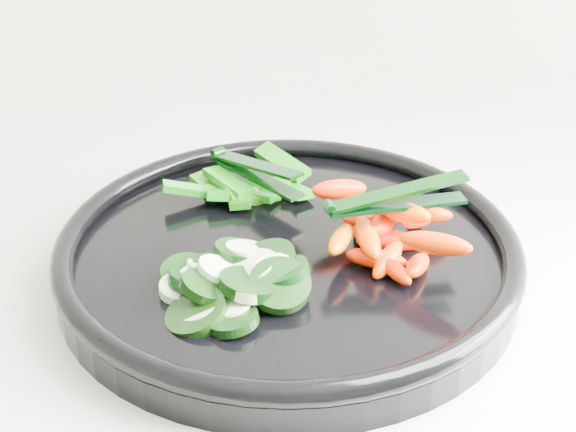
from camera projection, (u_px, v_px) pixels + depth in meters
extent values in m
cube|color=silver|center=(43.00, 253.00, 0.72)|extent=(2.02, 0.62, 0.03)
cylinder|color=black|center=(288.00, 261.00, 0.65)|extent=(0.45, 0.45, 0.02)
torus|color=black|center=(288.00, 242.00, 0.64)|extent=(0.46, 0.46, 0.02)
cylinder|color=black|center=(197.00, 314.00, 0.57)|extent=(0.06, 0.06, 0.03)
cylinder|color=beige|center=(200.00, 310.00, 0.57)|extent=(0.04, 0.04, 0.02)
cylinder|color=black|center=(198.00, 283.00, 0.60)|extent=(0.06, 0.06, 0.03)
cylinder|color=#C5E6B8|center=(207.00, 271.00, 0.61)|extent=(0.05, 0.05, 0.02)
cylinder|color=black|center=(215.00, 273.00, 0.61)|extent=(0.04, 0.05, 0.02)
cylinder|color=beige|center=(197.00, 282.00, 0.60)|extent=(0.04, 0.04, 0.02)
cylinder|color=black|center=(233.00, 321.00, 0.56)|extent=(0.04, 0.04, 0.02)
cylinder|color=#DFFAC8|center=(231.00, 308.00, 0.57)|extent=(0.04, 0.04, 0.02)
cylinder|color=black|center=(239.00, 273.00, 0.61)|extent=(0.04, 0.04, 0.02)
cylinder|color=beige|center=(241.00, 264.00, 0.62)|extent=(0.04, 0.04, 0.02)
cylinder|color=black|center=(214.00, 279.00, 0.60)|extent=(0.06, 0.06, 0.01)
cylinder|color=#B4D2A8|center=(188.00, 269.00, 0.61)|extent=(0.04, 0.04, 0.01)
cylinder|color=black|center=(189.00, 275.00, 0.61)|extent=(0.06, 0.06, 0.02)
cylinder|color=#CEECBD|center=(179.00, 289.00, 0.59)|extent=(0.04, 0.04, 0.01)
cylinder|color=black|center=(209.00, 287.00, 0.59)|extent=(0.04, 0.04, 0.02)
cylinder|color=beige|center=(190.00, 277.00, 0.60)|extent=(0.04, 0.04, 0.02)
cylinder|color=black|center=(283.00, 273.00, 0.59)|extent=(0.06, 0.06, 0.03)
cylinder|color=#D1EDBD|center=(256.00, 272.00, 0.59)|extent=(0.04, 0.04, 0.02)
cylinder|color=black|center=(238.00, 251.00, 0.62)|extent=(0.05, 0.05, 0.02)
cylinder|color=#D3F7C5|center=(245.00, 251.00, 0.62)|extent=(0.04, 0.04, 0.02)
cylinder|color=black|center=(204.00, 287.00, 0.58)|extent=(0.05, 0.05, 0.02)
cylinder|color=#D9F6C5|center=(217.00, 271.00, 0.59)|extent=(0.04, 0.04, 0.02)
cylinder|color=black|center=(280.00, 285.00, 0.58)|extent=(0.06, 0.06, 0.03)
cylinder|color=beige|center=(275.00, 276.00, 0.59)|extent=(0.05, 0.05, 0.03)
cylinder|color=black|center=(265.00, 261.00, 0.61)|extent=(0.05, 0.05, 0.02)
cylinder|color=beige|center=(255.00, 267.00, 0.60)|extent=(0.04, 0.04, 0.02)
cylinder|color=black|center=(249.00, 285.00, 0.58)|extent=(0.06, 0.06, 0.02)
cylinder|color=beige|center=(248.00, 290.00, 0.57)|extent=(0.04, 0.04, 0.02)
ellipsoid|color=#FE3A00|center=(388.00, 260.00, 0.62)|extent=(0.04, 0.04, 0.03)
ellipsoid|color=#F61A00|center=(377.00, 259.00, 0.62)|extent=(0.05, 0.03, 0.02)
ellipsoid|color=#EC3600|center=(395.00, 271.00, 0.61)|extent=(0.03, 0.04, 0.01)
ellipsoid|color=#E43C00|center=(366.00, 237.00, 0.65)|extent=(0.03, 0.05, 0.03)
ellipsoid|color=#FF5100|center=(417.00, 265.00, 0.61)|extent=(0.04, 0.05, 0.03)
ellipsoid|color=#F23E00|center=(371.00, 235.00, 0.65)|extent=(0.04, 0.04, 0.02)
ellipsoid|color=#FF1100|center=(390.00, 240.00, 0.64)|extent=(0.06, 0.03, 0.03)
ellipsoid|color=#EB0C00|center=(416.00, 210.00, 0.69)|extent=(0.03, 0.04, 0.02)
ellipsoid|color=#FF3F00|center=(370.00, 220.00, 0.67)|extent=(0.04, 0.04, 0.02)
ellipsoid|color=#E45000|center=(341.00, 239.00, 0.62)|extent=(0.04, 0.05, 0.02)
ellipsoid|color=#F85A00|center=(421.00, 217.00, 0.65)|extent=(0.05, 0.05, 0.03)
ellipsoid|color=red|center=(383.00, 224.00, 0.64)|extent=(0.05, 0.05, 0.03)
ellipsoid|color=#E45B00|center=(368.00, 237.00, 0.62)|extent=(0.02, 0.06, 0.02)
ellipsoid|color=red|center=(367.00, 220.00, 0.64)|extent=(0.05, 0.01, 0.02)
ellipsoid|color=#FC2400|center=(429.00, 215.00, 0.65)|extent=(0.04, 0.02, 0.02)
ellipsoid|color=#EC5E00|center=(402.00, 212.00, 0.63)|extent=(0.05, 0.05, 0.03)
ellipsoid|color=red|center=(340.00, 189.00, 0.66)|extent=(0.05, 0.03, 0.02)
ellipsoid|color=#FF2B00|center=(405.00, 209.00, 0.63)|extent=(0.04, 0.02, 0.02)
ellipsoid|color=#F44D00|center=(435.00, 243.00, 0.59)|extent=(0.06, 0.05, 0.03)
cube|color=#156E0A|center=(244.00, 196.00, 0.72)|extent=(0.03, 0.06, 0.02)
cube|color=#236E0A|center=(257.00, 196.00, 0.72)|extent=(0.06, 0.04, 0.03)
cube|color=#09640C|center=(292.00, 190.00, 0.73)|extent=(0.04, 0.05, 0.02)
cube|color=#0A6109|center=(257.00, 194.00, 0.72)|extent=(0.04, 0.04, 0.01)
cube|color=#0A6F0B|center=(252.00, 190.00, 0.73)|extent=(0.07, 0.03, 0.02)
cube|color=#226D0A|center=(210.00, 185.00, 0.73)|extent=(0.04, 0.05, 0.01)
cube|color=#0C700A|center=(216.00, 190.00, 0.73)|extent=(0.02, 0.07, 0.03)
cube|color=#0A6D10|center=(188.00, 189.00, 0.71)|extent=(0.05, 0.02, 0.02)
cube|color=#156C0A|center=(228.00, 182.00, 0.72)|extent=(0.04, 0.06, 0.01)
cube|color=#0C6209|center=(282.00, 162.00, 0.75)|extent=(0.05, 0.06, 0.02)
cylinder|color=black|center=(329.00, 207.00, 0.61)|extent=(0.01, 0.01, 0.01)
cube|color=black|center=(397.00, 205.00, 0.62)|extent=(0.11, 0.03, 0.00)
cube|color=black|center=(398.00, 192.00, 0.62)|extent=(0.11, 0.03, 0.02)
cylinder|color=black|center=(218.00, 152.00, 0.75)|extent=(0.01, 0.01, 0.01)
cube|color=black|center=(256.00, 176.00, 0.72)|extent=(0.08, 0.10, 0.00)
cube|color=black|center=(256.00, 165.00, 0.71)|extent=(0.08, 0.10, 0.02)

